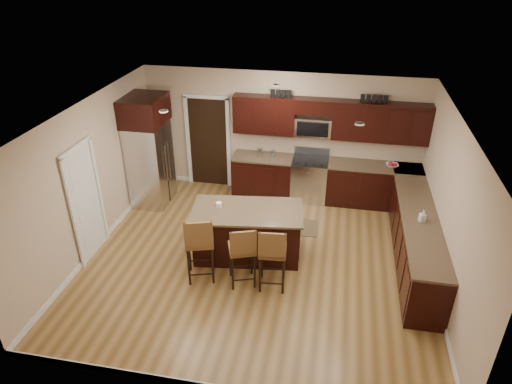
% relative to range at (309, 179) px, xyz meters
% --- Properties ---
extents(floor, '(6.00, 6.00, 0.00)m').
position_rel_range_xyz_m(floor, '(-0.68, -2.45, -0.47)').
color(floor, olive).
rests_on(floor, ground).
extents(ceiling, '(6.00, 6.00, 0.00)m').
position_rel_range_xyz_m(ceiling, '(-0.68, -2.45, 2.23)').
color(ceiling, silver).
rests_on(ceiling, wall_back).
extents(wall_back, '(6.00, 0.00, 6.00)m').
position_rel_range_xyz_m(wall_back, '(-0.68, 0.30, 0.88)').
color(wall_back, '#C6AD8F').
rests_on(wall_back, floor).
extents(wall_left, '(0.00, 5.50, 5.50)m').
position_rel_range_xyz_m(wall_left, '(-3.68, -2.45, 0.88)').
color(wall_left, '#C6AD8F').
rests_on(wall_left, floor).
extents(wall_right, '(0.00, 5.50, 5.50)m').
position_rel_range_xyz_m(wall_right, '(2.32, -2.45, 0.88)').
color(wall_right, '#C6AD8F').
rests_on(wall_right, floor).
extents(base_cabinets, '(4.02, 3.96, 0.92)m').
position_rel_range_xyz_m(base_cabinets, '(1.22, -1.01, -0.01)').
color(base_cabinets, black).
rests_on(base_cabinets, floor).
extents(upper_cabinets, '(4.00, 0.33, 0.80)m').
position_rel_range_xyz_m(upper_cabinets, '(0.36, 0.13, 1.37)').
color(upper_cabinets, black).
rests_on(upper_cabinets, wall_back).
extents(range, '(0.76, 0.64, 1.11)m').
position_rel_range_xyz_m(range, '(0.00, 0.00, 0.00)').
color(range, silver).
rests_on(range, floor).
extents(microwave, '(0.76, 0.31, 0.40)m').
position_rel_range_xyz_m(microwave, '(0.00, 0.15, 1.15)').
color(microwave, silver).
rests_on(microwave, upper_cabinets).
extents(doorway, '(0.85, 0.03, 2.06)m').
position_rel_range_xyz_m(doorway, '(-2.33, 0.28, 0.56)').
color(doorway, black).
rests_on(doorway, floor).
extents(pantry_door, '(0.03, 0.80, 2.04)m').
position_rel_range_xyz_m(pantry_door, '(-3.66, -2.75, 0.55)').
color(pantry_door, white).
rests_on(pantry_door, floor).
extents(letter_decor, '(2.20, 0.03, 0.15)m').
position_rel_range_xyz_m(letter_decor, '(0.22, 0.13, 1.82)').
color(letter_decor, black).
rests_on(letter_decor, upper_cabinets).
extents(island, '(2.04, 1.25, 0.92)m').
position_rel_range_xyz_m(island, '(-0.90, -2.28, -0.04)').
color(island, black).
rests_on(island, floor).
extents(stool_left, '(0.56, 0.56, 1.21)m').
position_rel_range_xyz_m(stool_left, '(-1.51, -3.12, 0.28)').
color(stool_left, brown).
rests_on(stool_left, floor).
extents(stool_mid, '(0.53, 0.53, 1.12)m').
position_rel_range_xyz_m(stool_mid, '(-0.80, -3.12, 0.23)').
color(stool_mid, brown).
rests_on(stool_mid, floor).
extents(stool_right, '(0.47, 0.47, 1.16)m').
position_rel_range_xyz_m(stool_right, '(-0.32, -3.12, 0.25)').
color(stool_right, brown).
rests_on(stool_right, floor).
extents(refrigerator, '(0.79, 0.95, 2.35)m').
position_rel_range_xyz_m(refrigerator, '(-3.30, -0.77, 0.73)').
color(refrigerator, silver).
rests_on(refrigerator, floor).
extents(floor_mat, '(0.92, 0.63, 0.01)m').
position_rel_range_xyz_m(floor_mat, '(-0.16, -1.23, -0.47)').
color(floor_mat, brown).
rests_on(floor_mat, floor).
extents(fruit_bowl, '(0.27, 0.27, 0.06)m').
position_rel_range_xyz_m(fruit_bowl, '(1.68, -0.00, 0.48)').
color(fruit_bowl, silver).
rests_on(fruit_bowl, base_cabinets).
extents(soap_bottle, '(0.12, 0.12, 0.21)m').
position_rel_range_xyz_m(soap_bottle, '(2.02, -2.08, 0.55)').
color(soap_bottle, '#B2B2B2').
rests_on(soap_bottle, base_cabinets).
extents(canister_tall, '(0.12, 0.12, 0.18)m').
position_rel_range_xyz_m(canister_tall, '(-1.10, -0.00, 0.54)').
color(canister_tall, silver).
rests_on(canister_tall, base_cabinets).
extents(canister_short, '(0.11, 0.11, 0.16)m').
position_rel_range_xyz_m(canister_short, '(-0.81, -0.00, 0.53)').
color(canister_short, silver).
rests_on(canister_short, base_cabinets).
extents(island_jar, '(0.10, 0.10, 0.10)m').
position_rel_range_xyz_m(island_jar, '(-1.40, -2.28, 0.50)').
color(island_jar, white).
rests_on(island_jar, island).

